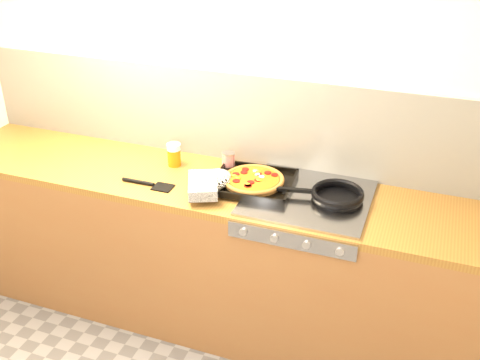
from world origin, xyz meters
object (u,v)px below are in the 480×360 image
at_px(tomato_can, 228,161).
at_px(frying_pan, 336,195).
at_px(juice_glass, 174,155).
at_px(pizza_on_tray, 240,181).

bearing_deg(tomato_can, frying_pan, -12.93).
bearing_deg(tomato_can, juice_glass, -170.02).
height_order(frying_pan, juice_glass, juice_glass).
relative_size(frying_pan, tomato_can, 4.39).
bearing_deg(frying_pan, juice_glass, 174.43).
distance_m(pizza_on_tray, tomato_can, 0.22).
height_order(tomato_can, juice_glass, juice_glass).
distance_m(pizza_on_tray, juice_glass, 0.45).
relative_size(pizza_on_tray, frying_pan, 1.20).
bearing_deg(frying_pan, tomato_can, 167.07).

